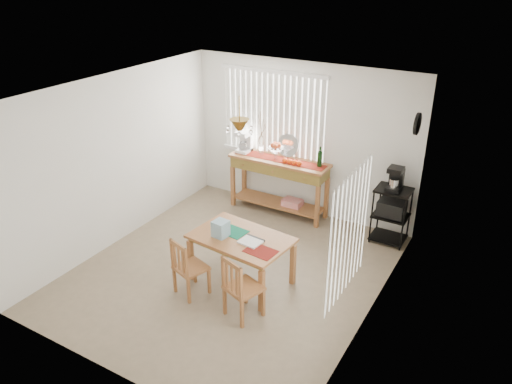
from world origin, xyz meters
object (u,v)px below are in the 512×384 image
Objects in this scene: cart_items at (396,179)px; chair_left at (189,268)px; chair_right at (241,288)px; wire_cart at (391,210)px; sideboard at (280,173)px; dining_table at (241,242)px.

cart_items is 0.45× the size of chair_left.
chair_right is (0.84, -0.05, 0.02)m from chair_left.
wire_cart is 1.09× the size of chair_left.
wire_cart is 1.04× the size of chair_right.
cart_items is at bearing -0.47° from sideboard.
dining_table is 0.78m from chair_right.
cart_items is (1.96, -0.02, 0.33)m from sideboard.
dining_table is at bearing -124.55° from wire_cart.
cart_items is 0.43× the size of chair_right.
sideboard is at bearing 108.64° from chair_right.
sideboard reaches higher than dining_table.
wire_cart is (1.96, -0.03, -0.20)m from sideboard.
cart_items is at bearing 90.00° from wire_cart.
chair_right reaches higher than chair_left.
cart_items is (0.00, 0.01, 0.53)m from wire_cart.
sideboard is 2.12× the size of chair_left.
cart_items reaches higher than wire_cart.
chair_left is (-1.87, -2.67, -0.14)m from wire_cart.
dining_table is 0.77m from chair_left.
chair_right is (-1.04, -2.72, -0.12)m from wire_cart.
dining_table is at bearing 53.11° from chair_left.
sideboard is at bearing 179.25° from wire_cart.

